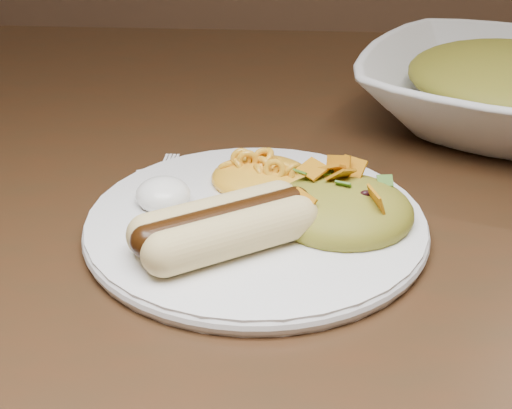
# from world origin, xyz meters

# --- Properties ---
(table) EXTENTS (1.60, 0.90, 0.75)m
(table) POSITION_xyz_m (0.00, 0.00, 0.66)
(table) COLOR #381E0F
(table) RESTS_ON floor
(plate) EXTENTS (0.29, 0.29, 0.01)m
(plate) POSITION_xyz_m (0.01, -0.15, 0.76)
(plate) COLOR white
(plate) RESTS_ON table
(hotdog) EXTENTS (0.11, 0.11, 0.03)m
(hotdog) POSITION_xyz_m (-0.01, -0.19, 0.78)
(hotdog) COLOR #D4C17D
(hotdog) RESTS_ON plate
(mac_and_cheese) EXTENTS (0.09, 0.08, 0.03)m
(mac_and_cheese) POSITION_xyz_m (0.01, -0.09, 0.78)
(mac_and_cheese) COLOR yellow
(mac_and_cheese) RESTS_ON plate
(sour_cream) EXTENTS (0.05, 0.05, 0.03)m
(sour_cream) POSITION_xyz_m (-0.07, -0.13, 0.78)
(sour_cream) COLOR white
(sour_cream) RESTS_ON plate
(taco_salad) EXTENTS (0.11, 0.10, 0.05)m
(taco_salad) POSITION_xyz_m (0.07, -0.15, 0.78)
(taco_salad) COLOR #B5721F
(taco_salad) RESTS_ON plate
(fork) EXTENTS (0.06, 0.12, 0.00)m
(fork) POSITION_xyz_m (-0.08, -0.10, 0.75)
(fork) COLOR white
(fork) RESTS_ON table
(serving_bowl) EXTENTS (0.39, 0.39, 0.07)m
(serving_bowl) POSITION_xyz_m (0.25, 0.08, 0.79)
(serving_bowl) COLOR silver
(serving_bowl) RESTS_ON table
(bowl_filling) EXTENTS (0.22, 0.22, 0.05)m
(bowl_filling) POSITION_xyz_m (0.25, 0.08, 0.80)
(bowl_filling) COLOR #B5721F
(bowl_filling) RESTS_ON serving_bowl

